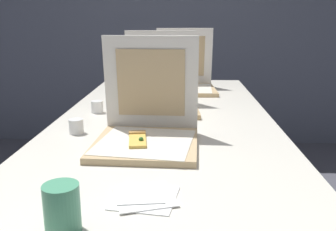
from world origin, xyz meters
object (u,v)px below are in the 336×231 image
(cup_white_near_center, at_px, (76,126))
(napkin_pile, at_px, (144,196))
(cup_white_far, at_px, (123,95))
(table, at_px, (165,130))
(cup_printed_front, at_px, (62,209))
(pizza_box_back, at_px, (186,82))
(pizza_box_middle, at_px, (160,98))
(pizza_box_front, at_px, (147,130))
(cup_white_mid, at_px, (97,107))

(cup_white_near_center, distance_m, napkin_pile, 0.60)
(cup_white_near_center, bearing_deg, cup_white_far, 81.84)
(table, height_order, cup_printed_front, cup_printed_front)
(pizza_box_back, relative_size, napkin_pile, 2.09)
(pizza_box_middle, bearing_deg, pizza_box_front, -95.40)
(cup_white_mid, height_order, cup_printed_front, cup_printed_front)
(pizza_box_middle, bearing_deg, cup_white_mid, -167.18)
(pizza_box_middle, bearing_deg, napkin_pile, -92.76)
(pizza_box_back, bearing_deg, cup_white_near_center, -119.07)
(pizza_box_back, distance_m, cup_white_near_center, 0.97)
(cup_white_mid, relative_size, cup_printed_front, 0.53)
(pizza_box_middle, height_order, pizza_box_back, pizza_box_middle)
(pizza_box_middle, relative_size, napkin_pile, 2.10)
(napkin_pile, bearing_deg, table, 88.79)
(cup_white_near_center, relative_size, cup_printed_front, 0.53)
(pizza_box_back, distance_m, cup_white_mid, 0.69)
(cup_white_near_center, xyz_separation_m, napkin_pile, (0.31, -0.51, -0.02))
(cup_white_near_center, bearing_deg, pizza_box_front, -21.90)
(table, relative_size, pizza_box_front, 5.78)
(pizza_box_front, height_order, cup_white_far, pizza_box_front)
(pizza_box_front, height_order, pizza_box_middle, same)
(pizza_box_middle, height_order, napkin_pile, pizza_box_middle)
(cup_white_near_center, distance_m, cup_printed_front, 0.69)
(cup_white_far, relative_size, napkin_pile, 0.31)
(table, distance_m, pizza_box_front, 0.34)
(pizza_box_front, distance_m, pizza_box_middle, 0.52)
(pizza_box_middle, distance_m, cup_white_mid, 0.30)
(pizza_box_middle, height_order, cup_printed_front, pizza_box_middle)
(table, distance_m, cup_printed_front, 0.90)
(cup_white_mid, distance_m, napkin_pile, 0.88)
(cup_white_far, xyz_separation_m, cup_white_mid, (-0.08, -0.26, 0.00))
(napkin_pile, bearing_deg, pizza_box_front, 94.45)
(cup_printed_front, bearing_deg, napkin_pile, 46.46)
(pizza_box_middle, xyz_separation_m, cup_white_near_center, (-0.30, -0.41, -0.03))
(pizza_box_front, xyz_separation_m, cup_white_mid, (-0.27, 0.43, -0.03))
(cup_white_near_center, relative_size, napkin_pile, 0.31)
(pizza_box_front, relative_size, napkin_pile, 2.07)
(pizza_box_back, bearing_deg, cup_white_far, -142.08)
(table, bearing_deg, napkin_pile, -91.21)
(cup_white_near_center, bearing_deg, napkin_pile, -58.53)
(cup_white_far, bearing_deg, pizza_box_front, -74.14)
(cup_white_near_center, bearing_deg, pizza_box_back, 64.59)
(table, bearing_deg, cup_white_near_center, -146.92)
(table, height_order, cup_white_far, cup_white_far)
(table, relative_size, cup_white_near_center, 38.14)
(cup_white_far, bearing_deg, cup_white_near_center, -98.16)
(pizza_box_front, distance_m, pizza_box_back, 1.00)
(pizza_box_middle, bearing_deg, cup_white_near_center, -129.87)
(pizza_box_back, xyz_separation_m, cup_white_near_center, (-0.42, -0.88, -0.03))
(pizza_box_front, height_order, cup_white_near_center, pizza_box_front)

